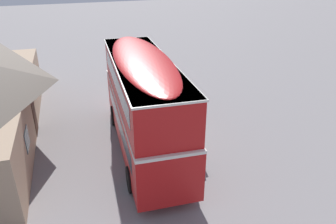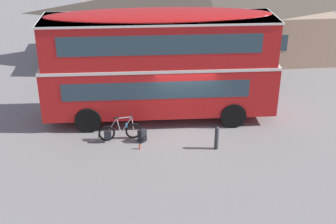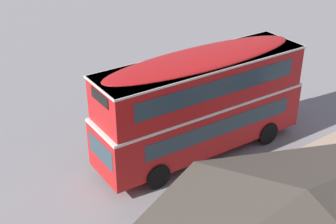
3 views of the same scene
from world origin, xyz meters
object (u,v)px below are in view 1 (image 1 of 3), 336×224
at_px(backpack_on_ground, 192,146).
at_px(water_bottle_red_squeeze, 204,148).
at_px(touring_bicycle, 195,155).
at_px(kerb_bollard, 189,115).
at_px(double_decker_bus, 144,100).

height_order(backpack_on_ground, water_bottle_red_squeeze, backpack_on_ground).
relative_size(touring_bicycle, backpack_on_ground, 3.20).
bearing_deg(touring_bicycle, kerb_bollard, -18.88).
height_order(touring_bicycle, kerb_bollard, touring_bicycle).
height_order(double_decker_bus, kerb_bollard, double_decker_bus).
height_order(backpack_on_ground, kerb_bollard, kerb_bollard).
bearing_deg(backpack_on_ground, kerb_bollard, -19.76).
height_order(double_decker_bus, touring_bicycle, double_decker_bus).
relative_size(touring_bicycle, kerb_bollard, 1.83).
bearing_deg(kerb_bollard, water_bottle_red_squeeze, 171.97).
relative_size(water_bottle_red_squeeze, kerb_bollard, 0.26).
bearing_deg(kerb_bollard, double_decker_bus, 119.97).
bearing_deg(double_decker_bus, backpack_on_ground, -115.48).
xyz_separation_m(double_decker_bus, kerb_bollard, (1.81, -3.13, -2.14)).
relative_size(double_decker_bus, water_bottle_red_squeeze, 39.38).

